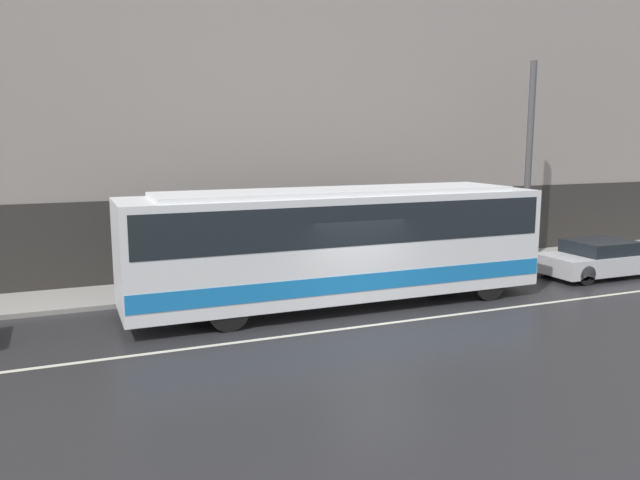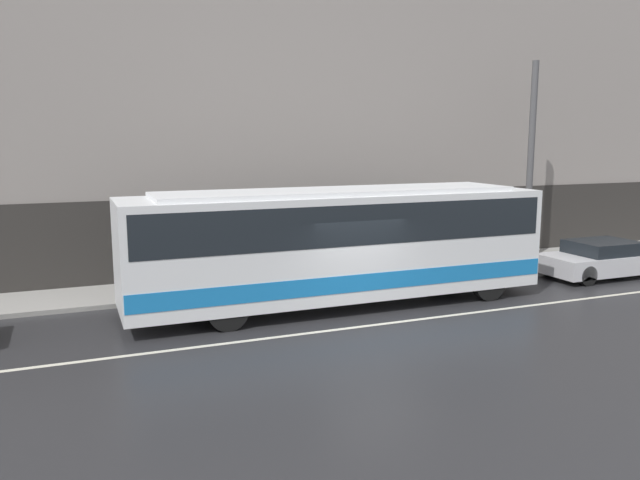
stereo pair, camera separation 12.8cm
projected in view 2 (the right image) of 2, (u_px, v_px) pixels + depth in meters
name	position (u px, v px, depth m)	size (l,w,h in m)	color
ground_plane	(373.00, 325.00, 15.38)	(60.00, 60.00, 0.00)	#262628
sidewalk	(299.00, 279.00, 20.16)	(60.00, 2.50, 0.13)	gray
building_facade	(284.00, 119.00, 20.61)	(60.00, 0.35, 10.80)	gray
lane_stripe	(373.00, 325.00, 15.37)	(54.00, 0.14, 0.01)	beige
transit_bus	(339.00, 240.00, 16.96)	(11.58, 2.58, 3.21)	white
sedan_white_front	(604.00, 259.00, 20.74)	(4.41, 1.85, 1.20)	silver
utility_pole_near	(530.00, 163.00, 22.34)	(0.23, 0.23, 7.12)	#4C4C4F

